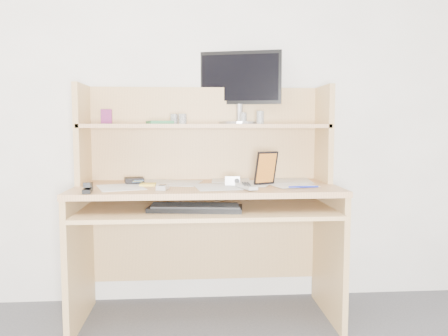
{
  "coord_description": "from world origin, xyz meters",
  "views": [
    {
      "loc": [
        -0.07,
        -0.86,
        1.06
      ],
      "look_at": [
        0.09,
        1.43,
        0.85
      ],
      "focal_mm": 35.0,
      "sensor_mm": 36.0,
      "label": 1
    }
  ],
  "objects": [
    {
      "name": "chip_stack_a",
      "position": [
        -0.18,
        1.61,
        1.11
      ],
      "size": [
        0.05,
        0.05,
        0.06
      ],
      "primitive_type": "cylinder",
      "rotation": [
        0.0,
        0.0,
        0.41
      ],
      "color": "black",
      "rests_on": "desk"
    },
    {
      "name": "chip_stack_d",
      "position": [
        0.31,
        1.61,
        1.12
      ],
      "size": [
        0.05,
        0.05,
        0.07
      ],
      "primitive_type": "cylinder",
      "rotation": [
        0.0,
        0.0,
        0.08
      ],
      "color": "silver",
      "rests_on": "desk"
    },
    {
      "name": "digital_camera",
      "position": [
        0.14,
        1.43,
        0.78
      ],
      "size": [
        0.08,
        0.04,
        0.05
      ],
      "primitive_type": "cube",
      "rotation": [
        0.0,
        0.0,
        -0.15
      ],
      "color": "silver",
      "rests_on": "paper_clutter"
    },
    {
      "name": "paper_clutter",
      "position": [
        0.0,
        1.48,
        0.75
      ],
      "size": [
        1.32,
        0.54,
        0.01
      ],
      "primitive_type": "cube",
      "color": "silver",
      "rests_on": "desk"
    },
    {
      "name": "wallet",
      "position": [
        -0.4,
        1.59,
        0.77
      ],
      "size": [
        0.12,
        0.11,
        0.03
      ],
      "primitive_type": "cube",
      "rotation": [
        0.0,
        0.0,
        0.23
      ],
      "color": "black",
      "rests_on": "paper_clutter"
    },
    {
      "name": "back_wall",
      "position": [
        0.0,
        1.8,
        1.25
      ],
      "size": [
        3.6,
        0.04,
        2.5
      ],
      "primitive_type": "cube",
      "color": "white",
      "rests_on": "floor"
    },
    {
      "name": "blue_pen",
      "position": [
        0.49,
        1.31,
        0.76
      ],
      "size": [
        0.15,
        0.01,
        0.01
      ],
      "primitive_type": "cylinder",
      "rotation": [
        1.57,
        0.0,
        1.61
      ],
      "color": "#1623A9",
      "rests_on": "paper_clutter"
    },
    {
      "name": "monitor",
      "position": [
        0.21,
        1.75,
        1.31
      ],
      "size": [
        0.49,
        0.25,
        0.43
      ],
      "rotation": [
        0.0,
        0.0,
        -0.26
      ],
      "color": "#A9A8AD",
      "rests_on": "desk"
    },
    {
      "name": "chip_stack_c",
      "position": [
        -0.13,
        1.58,
        1.11
      ],
      "size": [
        0.05,
        0.05,
        0.06
      ],
      "primitive_type": "cylinder",
      "rotation": [
        0.0,
        0.0,
        -0.06
      ],
      "color": "black",
      "rests_on": "desk"
    },
    {
      "name": "flip_phone",
      "position": [
        -0.23,
        1.32,
        0.77
      ],
      "size": [
        0.06,
        0.1,
        0.02
      ],
      "primitive_type": "cube",
      "rotation": [
        0.0,
        0.0,
        -0.18
      ],
      "color": "silver",
      "rests_on": "paper_clutter"
    },
    {
      "name": "keyboard",
      "position": [
        -0.06,
        1.28,
        0.67
      ],
      "size": [
        0.48,
        0.22,
        0.03
      ],
      "rotation": [
        0.0,
        0.0,
        -0.12
      ],
      "color": "black",
      "rests_on": "desk"
    },
    {
      "name": "tv_remote",
      "position": [
        0.2,
        1.31,
        0.76
      ],
      "size": [
        0.1,
        0.18,
        0.02
      ],
      "primitive_type": "cube",
      "rotation": [
        0.0,
        0.0,
        0.29
      ],
      "color": "#A6A7A1",
      "rests_on": "paper_clutter"
    },
    {
      "name": "stapler",
      "position": [
        -0.58,
        1.26,
        0.78
      ],
      "size": [
        0.05,
        0.14,
        0.04
      ],
      "primitive_type": "cube",
      "rotation": [
        0.0,
        0.0,
        0.12
      ],
      "color": "black",
      "rests_on": "paper_clutter"
    },
    {
      "name": "card_box",
      "position": [
        -0.56,
        1.66,
        1.12
      ],
      "size": [
        0.06,
        0.02,
        0.08
      ],
      "primitive_type": "cube",
      "rotation": [
        0.0,
        0.0,
        0.06
      ],
      "color": "maroon",
      "rests_on": "desk"
    },
    {
      "name": "sticky_note_pad",
      "position": [
        -0.32,
        1.5,
        0.76
      ],
      "size": [
        0.08,
        0.08,
        0.01
      ],
      "primitive_type": "cube",
      "rotation": [
        0.0,
        0.0,
        -0.01
      ],
      "color": "yellow",
      "rests_on": "desk"
    },
    {
      "name": "shelf_book",
      "position": [
        -0.26,
        1.61,
        1.09
      ],
      "size": [
        0.17,
        0.2,
        0.02
      ],
      "primitive_type": "cube",
      "rotation": [
        0.0,
        0.0,
        0.25
      ],
      "color": "#348254",
      "rests_on": "desk"
    },
    {
      "name": "game_case",
      "position": [
        0.32,
        1.44,
        0.85
      ],
      "size": [
        0.12,
        0.07,
        0.18
      ],
      "primitive_type": "cube",
      "rotation": [
        0.0,
        0.0,
        0.47
      ],
      "color": "black",
      "rests_on": "paper_clutter"
    },
    {
      "name": "desk",
      "position": [
        0.0,
        1.56,
        0.69
      ],
      "size": [
        1.4,
        0.7,
        1.3
      ],
      "color": "tan",
      "rests_on": "floor"
    },
    {
      "name": "chip_stack_b",
      "position": [
        0.22,
        1.65,
        1.11
      ],
      "size": [
        0.05,
        0.05,
        0.07
      ],
      "primitive_type": "cylinder",
      "rotation": [
        0.0,
        0.0,
        0.24
      ],
      "color": "silver",
      "rests_on": "desk"
    }
  ]
}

